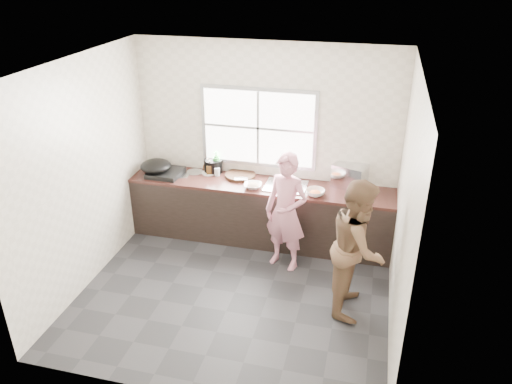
% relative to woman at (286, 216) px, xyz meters
% --- Properties ---
extents(floor, '(3.60, 3.20, 0.01)m').
position_rel_woman_xyz_m(floor, '(-0.46, -0.74, -0.73)').
color(floor, '#252527').
rests_on(floor, ground).
extents(ceiling, '(3.60, 3.20, 0.01)m').
position_rel_woman_xyz_m(ceiling, '(-0.46, -0.74, 1.98)').
color(ceiling, silver).
rests_on(ceiling, wall_back).
extents(wall_back, '(3.60, 0.01, 2.70)m').
position_rel_woman_xyz_m(wall_back, '(-0.46, 0.87, 0.63)').
color(wall_back, beige).
rests_on(wall_back, ground).
extents(wall_left, '(0.01, 3.20, 2.70)m').
position_rel_woman_xyz_m(wall_left, '(-2.27, -0.74, 0.63)').
color(wall_left, beige).
rests_on(wall_left, ground).
extents(wall_right, '(0.01, 3.20, 2.70)m').
position_rel_woman_xyz_m(wall_right, '(1.34, -0.74, 0.63)').
color(wall_right, beige).
rests_on(wall_right, ground).
extents(wall_front, '(3.60, 0.01, 2.70)m').
position_rel_woman_xyz_m(wall_front, '(-0.46, -2.34, 0.63)').
color(wall_front, silver).
rests_on(wall_front, ground).
extents(cabinet, '(3.60, 0.62, 0.82)m').
position_rel_woman_xyz_m(cabinet, '(-0.46, 0.55, -0.31)').
color(cabinet, black).
rests_on(cabinet, floor).
extents(countertop, '(3.60, 0.64, 0.04)m').
position_rel_woman_xyz_m(countertop, '(-0.46, 0.55, 0.12)').
color(countertop, '#341A15').
rests_on(countertop, cabinet).
extents(sink, '(0.55, 0.45, 0.02)m').
position_rel_woman_xyz_m(sink, '(-0.11, 0.55, 0.14)').
color(sink, silver).
rests_on(sink, countertop).
extents(faucet, '(0.02, 0.02, 0.30)m').
position_rel_woman_xyz_m(faucet, '(-0.11, 0.75, 0.29)').
color(faucet, silver).
rests_on(faucet, countertop).
extents(window_frame, '(1.60, 0.05, 1.10)m').
position_rel_woman_xyz_m(window_frame, '(-0.56, 0.85, 0.83)').
color(window_frame, '#9EA0A5').
rests_on(window_frame, wall_back).
extents(window_glazing, '(1.50, 0.01, 1.00)m').
position_rel_woman_xyz_m(window_glazing, '(-0.56, 0.83, 0.83)').
color(window_glazing, white).
rests_on(window_glazing, window_frame).
extents(woman, '(0.61, 0.49, 1.44)m').
position_rel_woman_xyz_m(woman, '(0.00, 0.00, 0.00)').
color(woman, pink).
rests_on(woman, floor).
extents(person_side, '(0.63, 0.80, 1.59)m').
position_rel_woman_xyz_m(person_side, '(0.92, -0.64, 0.07)').
color(person_side, brown).
rests_on(person_side, floor).
extents(cutting_board, '(0.52, 0.52, 0.04)m').
position_rel_woman_xyz_m(cutting_board, '(-0.79, 0.71, 0.16)').
color(cutting_board, black).
rests_on(cutting_board, countertop).
extents(cleaver, '(0.19, 0.12, 0.01)m').
position_rel_woman_xyz_m(cleaver, '(-0.74, 0.56, 0.18)').
color(cleaver, '#B8B9BF').
rests_on(cleaver, cutting_board).
extents(bowl_mince, '(0.26, 0.26, 0.06)m').
position_rel_woman_xyz_m(bowl_mince, '(-0.53, 0.41, 0.17)').
color(bowl_mince, white).
rests_on(bowl_mince, countertop).
extents(bowl_crabs, '(0.20, 0.20, 0.06)m').
position_rel_woman_xyz_m(bowl_crabs, '(0.30, 0.38, 0.17)').
color(bowl_crabs, silver).
rests_on(bowl_crabs, countertop).
extents(bowl_held, '(0.21, 0.21, 0.06)m').
position_rel_woman_xyz_m(bowl_held, '(-0.11, 0.34, 0.17)').
color(bowl_held, white).
rests_on(bowl_held, countertop).
extents(black_pot, '(0.32, 0.32, 0.19)m').
position_rel_woman_xyz_m(black_pot, '(-1.21, 0.78, 0.23)').
color(black_pot, black).
rests_on(black_pot, countertop).
extents(plate_food, '(0.21, 0.21, 0.02)m').
position_rel_woman_xyz_m(plate_food, '(-1.25, 0.71, 0.15)').
color(plate_food, white).
rests_on(plate_food, countertop).
extents(bottle_green, '(0.15, 0.15, 0.32)m').
position_rel_woman_xyz_m(bottle_green, '(-1.16, 0.78, 0.30)').
color(bottle_green, green).
rests_on(bottle_green, countertop).
extents(bottle_brown_tall, '(0.11, 0.11, 0.20)m').
position_rel_woman_xyz_m(bottle_brown_tall, '(-1.23, 0.69, 0.24)').
color(bottle_brown_tall, '#462F11').
rests_on(bottle_brown_tall, countertop).
extents(bottle_brown_short, '(0.15, 0.15, 0.18)m').
position_rel_woman_xyz_m(bottle_brown_short, '(-1.28, 0.78, 0.23)').
color(bottle_brown_short, '#4F2A13').
rests_on(bottle_brown_short, countertop).
extents(glass_jar, '(0.10, 0.10, 0.11)m').
position_rel_woman_xyz_m(glass_jar, '(-1.12, 0.68, 0.19)').
color(glass_jar, silver).
rests_on(glass_jar, countertop).
extents(burner, '(0.46, 0.46, 0.07)m').
position_rel_woman_xyz_m(burner, '(-1.82, 0.52, 0.17)').
color(burner, black).
rests_on(burner, countertop).
extents(wok, '(0.50, 0.50, 0.16)m').
position_rel_woman_xyz_m(wok, '(-1.95, 0.48, 0.28)').
color(wok, black).
rests_on(wok, burner).
extents(dish_rack, '(0.49, 0.41, 0.31)m').
position_rel_woman_xyz_m(dish_rack, '(0.71, 0.76, 0.30)').
color(dish_rack, silver).
rests_on(dish_rack, countertop).
extents(pot_lid_left, '(0.24, 0.24, 0.01)m').
position_rel_woman_xyz_m(pot_lid_left, '(-1.60, 0.54, 0.14)').
color(pot_lid_left, '#AEB0B5').
rests_on(pot_lid_left, countertop).
extents(pot_lid_right, '(0.28, 0.28, 0.01)m').
position_rel_woman_xyz_m(pot_lid_right, '(-1.46, 0.70, 0.14)').
color(pot_lid_right, '#A3A6AA').
rests_on(pot_lid_right, countertop).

